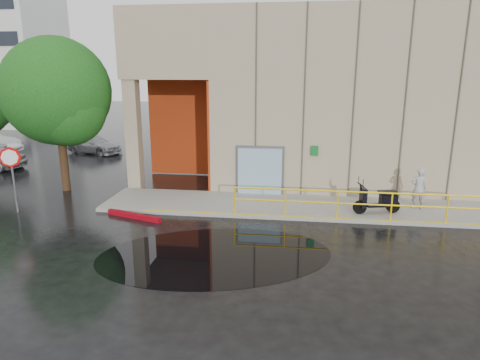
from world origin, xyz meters
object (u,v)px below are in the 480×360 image
Objects in this scene: car_c at (94,144)px; stop_sign at (11,165)px; person at (419,188)px; tree_near at (59,96)px; scooter at (378,193)px; red_curb at (134,216)px.

stop_sign is at bearing -149.30° from car_c.
tree_near reaches higher than person.
person is at bearing -4.15° from tree_near.
red_curb is at bearing 175.57° from scooter.
car_c is at bearing 101.17° from stop_sign.
stop_sign is (-13.84, -1.32, 0.94)m from scooter.
scooter is 0.46× the size of car_c.
person is at bearing -100.33° from car_c.
person is at bearing 12.83° from scooter.
car_c is at bearing 134.17° from scooter.
person reaches higher than red_curb.
person is 0.68× the size of red_curb.
scooter reaches higher than red_curb.
person is 10.97m from red_curb.
person is at bearing 11.26° from red_curb.
person is 0.24× the size of tree_near.
person is 20.66m from car_c.
scooter is 13.99m from tree_near.
scooter is 0.71× the size of stop_sign.
red_curb is 6.89m from tree_near.
red_curb is (-10.73, -2.14, -0.87)m from person.
stop_sign is at bearing 179.73° from red_curb.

